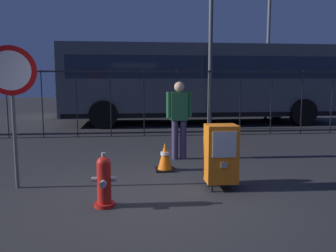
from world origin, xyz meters
name	(u,v)px	position (x,y,z in m)	size (l,w,h in m)	color
ground_plane	(155,198)	(0.00, 0.00, 0.00)	(60.00, 60.00, 0.00)	#262628
fire_hydrant	(104,181)	(-0.71, -0.25, 0.35)	(0.33, 0.31, 0.75)	red
newspaper_box_primary	(221,154)	(1.05, 0.35, 0.57)	(0.48, 0.42, 1.02)	black
stop_sign	(12,87)	(-2.15, 0.70, 1.60)	(0.71, 0.31, 2.23)	#4C4F54
pedestrian	(179,116)	(0.67, 2.50, 0.95)	(0.55, 0.22, 1.67)	#382D51
traffic_cone	(165,157)	(0.28, 1.57, 0.26)	(0.36, 0.36, 0.53)	black
fence_barrier	(144,103)	(0.00, 5.74, 1.02)	(18.03, 0.04, 2.00)	#2D2D33
bus_near	(200,80)	(2.28, 8.74, 1.71)	(10.54, 2.92, 3.00)	#4C5156
bus_far	(166,80)	(1.31, 12.79, 1.71)	(10.73, 3.81, 3.00)	beige
street_light_near_left	(211,3)	(2.29, 6.95, 4.24)	(0.32, 0.32, 7.35)	#4C4F54
street_light_near_right	(269,12)	(5.44, 9.93, 4.56)	(0.32, 0.32, 7.98)	#4C4F54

